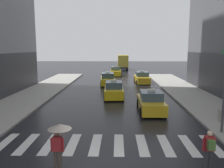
{
  "coord_description": "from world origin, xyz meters",
  "views": [
    {
      "loc": [
        0.51,
        -8.54,
        4.94
      ],
      "look_at": [
        0.12,
        8.0,
        2.4
      ],
      "focal_mm": 37.71,
      "sensor_mm": 36.0,
      "label": 1
    }
  ],
  "objects_px": {
    "taxi_third": "(108,80)",
    "taxi_fourth": "(142,78)",
    "taxi_lead": "(151,102)",
    "pedestrian_with_umbrella": "(59,134)",
    "box_truck": "(123,62)",
    "taxi_second": "(114,90)",
    "pedestrian_with_backpack": "(209,147)",
    "taxi_fifth": "(116,72)"
  },
  "relations": [
    {
      "from": "taxi_fifth",
      "to": "pedestrian_with_umbrella",
      "type": "xyz_separation_m",
      "value": [
        -2.04,
        -33.07,
        0.79
      ]
    },
    {
      "from": "pedestrian_with_umbrella",
      "to": "taxi_lead",
      "type": "bearing_deg",
      "value": 61.35
    },
    {
      "from": "taxi_fourth",
      "to": "pedestrian_with_umbrella",
      "type": "bearing_deg",
      "value": -103.55
    },
    {
      "from": "taxi_lead",
      "to": "taxi_fourth",
      "type": "bearing_deg",
      "value": 86.79
    },
    {
      "from": "taxi_fourth",
      "to": "taxi_fifth",
      "type": "bearing_deg",
      "value": 112.75
    },
    {
      "from": "taxi_third",
      "to": "taxi_lead",
      "type": "bearing_deg",
      "value": -73.5
    },
    {
      "from": "taxi_third",
      "to": "box_truck",
      "type": "distance_m",
      "value": 22.34
    },
    {
      "from": "taxi_fifth",
      "to": "box_truck",
      "type": "xyz_separation_m",
      "value": [
        1.49,
        11.51,
        1.13
      ]
    },
    {
      "from": "taxi_third",
      "to": "box_truck",
      "type": "height_order",
      "value": "box_truck"
    },
    {
      "from": "taxi_third",
      "to": "pedestrian_with_backpack",
      "type": "distance_m",
      "value": 22.85
    },
    {
      "from": "taxi_third",
      "to": "pedestrian_with_backpack",
      "type": "xyz_separation_m",
      "value": [
        5.05,
        -22.29,
        0.25
      ]
    },
    {
      "from": "taxi_fifth",
      "to": "taxi_lead",
      "type": "bearing_deg",
      "value": -83.06
    },
    {
      "from": "pedestrian_with_umbrella",
      "to": "pedestrian_with_backpack",
      "type": "xyz_separation_m",
      "value": [
        6.07,
        0.13,
        -0.54
      ]
    },
    {
      "from": "taxi_lead",
      "to": "taxi_third",
      "type": "distance_m",
      "value": 13.89
    },
    {
      "from": "taxi_fourth",
      "to": "pedestrian_with_umbrella",
      "type": "xyz_separation_m",
      "value": [
        -5.81,
        -24.1,
        0.79
      ]
    },
    {
      "from": "taxi_second",
      "to": "taxi_third",
      "type": "xyz_separation_m",
      "value": [
        -0.95,
        8.09,
        0.0
      ]
    },
    {
      "from": "taxi_lead",
      "to": "pedestrian_with_umbrella",
      "type": "distance_m",
      "value": 10.39
    },
    {
      "from": "taxi_third",
      "to": "taxi_fourth",
      "type": "bearing_deg",
      "value": 19.41
    },
    {
      "from": "pedestrian_with_backpack",
      "to": "taxi_fourth",
      "type": "bearing_deg",
      "value": 90.62
    },
    {
      "from": "taxi_fourth",
      "to": "box_truck",
      "type": "relative_size",
      "value": 0.61
    },
    {
      "from": "taxi_lead",
      "to": "taxi_fifth",
      "type": "bearing_deg",
      "value": 96.94
    },
    {
      "from": "taxi_fifth",
      "to": "pedestrian_with_backpack",
      "type": "xyz_separation_m",
      "value": [
        4.02,
        -32.95,
        0.25
      ]
    },
    {
      "from": "box_truck",
      "to": "pedestrian_with_umbrella",
      "type": "height_order",
      "value": "box_truck"
    },
    {
      "from": "taxi_fifth",
      "to": "box_truck",
      "type": "bearing_deg",
      "value": 82.61
    },
    {
      "from": "taxi_second",
      "to": "taxi_fourth",
      "type": "xyz_separation_m",
      "value": [
        3.84,
        9.78,
        0.0
      ]
    },
    {
      "from": "taxi_second",
      "to": "taxi_fifth",
      "type": "xyz_separation_m",
      "value": [
        0.08,
        18.75,
        0.0
      ]
    },
    {
      "from": "taxi_lead",
      "to": "taxi_fifth",
      "type": "distance_m",
      "value": 24.16
    },
    {
      "from": "taxi_fourth",
      "to": "taxi_lead",
      "type": "bearing_deg",
      "value": -93.21
    },
    {
      "from": "box_truck",
      "to": "pedestrian_with_backpack",
      "type": "relative_size",
      "value": 4.58
    },
    {
      "from": "taxi_lead",
      "to": "box_truck",
      "type": "relative_size",
      "value": 0.6
    },
    {
      "from": "box_truck",
      "to": "pedestrian_with_umbrella",
      "type": "bearing_deg",
      "value": -94.53
    },
    {
      "from": "taxi_second",
      "to": "pedestrian_with_backpack",
      "type": "bearing_deg",
      "value": -73.9
    },
    {
      "from": "box_truck",
      "to": "taxi_fourth",
      "type": "bearing_deg",
      "value": -83.67
    },
    {
      "from": "box_truck",
      "to": "pedestrian_with_umbrella",
      "type": "distance_m",
      "value": 44.72
    },
    {
      "from": "box_truck",
      "to": "pedestrian_with_backpack",
      "type": "distance_m",
      "value": 44.53
    },
    {
      "from": "pedestrian_with_umbrella",
      "to": "pedestrian_with_backpack",
      "type": "height_order",
      "value": "pedestrian_with_umbrella"
    },
    {
      "from": "taxi_second",
      "to": "taxi_fifth",
      "type": "height_order",
      "value": "same"
    },
    {
      "from": "taxi_third",
      "to": "taxi_fourth",
      "type": "xyz_separation_m",
      "value": [
        4.79,
        1.69,
        0.0
      ]
    },
    {
      "from": "taxi_third",
      "to": "pedestrian_with_umbrella",
      "type": "distance_m",
      "value": 22.45
    },
    {
      "from": "taxi_lead",
      "to": "taxi_third",
      "type": "relative_size",
      "value": 0.98
    },
    {
      "from": "taxi_lead",
      "to": "pedestrian_with_backpack",
      "type": "distance_m",
      "value": 9.03
    },
    {
      "from": "taxi_fourth",
      "to": "pedestrian_with_backpack",
      "type": "height_order",
      "value": "taxi_fourth"
    }
  ]
}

